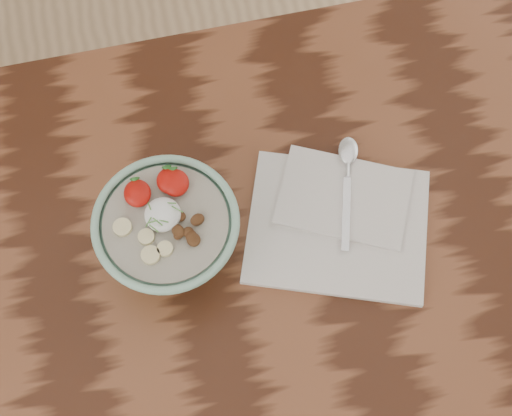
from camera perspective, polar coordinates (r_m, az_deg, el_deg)
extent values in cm
cube|color=#381A0E|center=(103.28, -3.78, -7.53)|extent=(160.00, 90.00, 4.00)
cylinder|color=#4C2D19|center=(167.23, 19.51, 6.97)|extent=(7.00, 7.00, 71.00)
cylinder|color=#89B99F|center=(103.39, -6.61, -3.14)|extent=(8.63, 8.63, 1.23)
torus|color=#89B99F|center=(94.00, -7.27, -1.14)|extent=(19.62, 19.62, 1.13)
cylinder|color=#AEA590|center=(94.57, -7.23, -1.27)|extent=(16.64, 16.64, 1.03)
ellipsoid|color=white|center=(93.56, -7.47, -0.51)|extent=(4.80, 4.80, 2.64)
ellipsoid|color=#AF0E08|center=(95.04, -6.45, 2.01)|extent=(3.63, 3.99, 1.99)
cone|color=#286623|center=(95.48, -6.65, 2.96)|extent=(1.40, 1.03, 1.52)
ellipsoid|color=#AF0E08|center=(95.13, -9.47, 1.17)|extent=(3.62, 3.99, 1.99)
cone|color=#286623|center=(95.55, -9.65, 2.11)|extent=(1.40, 1.03, 1.52)
ellipsoid|color=#AF0E08|center=(95.32, -6.94, 2.18)|extent=(3.44, 3.79, 1.89)
cone|color=#286623|center=(95.72, -7.12, 3.08)|extent=(1.40, 1.03, 1.52)
cylinder|color=beige|center=(92.40, -8.43, -3.74)|extent=(2.48, 2.48, 0.70)
cylinder|color=beige|center=(93.31, -8.77, -2.30)|extent=(2.16, 2.16, 0.70)
cylinder|color=beige|center=(94.30, -10.64, -1.53)|extent=(2.47, 2.47, 0.70)
cylinder|color=beige|center=(92.42, -7.28, -3.26)|extent=(2.07, 2.07, 0.70)
ellipsoid|color=#59321A|center=(92.81, -6.29, -2.19)|extent=(1.47, 1.54, 0.69)
ellipsoid|color=#59321A|center=(93.64, -6.03, -0.69)|extent=(1.90, 1.91, 1.00)
ellipsoid|color=#59321A|center=(92.44, -5.20, -2.26)|extent=(2.06, 2.15, 1.08)
ellipsoid|color=#59321A|center=(92.70, -6.25, -1.85)|extent=(2.22, 2.48, 1.21)
ellipsoid|color=#59321A|center=(92.19, -5.02, -2.54)|extent=(2.10, 2.21, 1.25)
ellipsoid|color=#59321A|center=(92.72, -5.44, -1.94)|extent=(2.11, 2.11, 0.93)
ellipsoid|color=#59321A|center=(93.07, -4.71, -0.93)|extent=(2.38, 2.15, 1.46)
cylinder|color=#528B3B|center=(92.73, -7.82, -0.11)|extent=(1.21, 1.26, 0.23)
cylinder|color=#528B3B|center=(92.19, -8.22, -1.08)|extent=(1.17, 0.28, 0.22)
cylinder|color=#528B3B|center=(93.06, -8.53, 0.14)|extent=(0.35, 1.14, 0.22)
cylinder|color=#528B3B|center=(92.44, -6.32, -0.09)|extent=(1.36, 1.28, 0.24)
cylinder|color=#528B3B|center=(91.84, -8.17, -1.63)|extent=(1.10, 1.34, 0.23)
cylinder|color=#528B3B|center=(92.55, -7.12, -0.16)|extent=(0.39, 1.36, 0.23)
cylinder|color=#528B3B|center=(92.25, -8.60, -1.13)|extent=(1.06, 1.27, 0.23)
cylinder|color=#528B3B|center=(92.54, -8.05, -0.48)|extent=(0.56, 1.25, 0.22)
cylinder|color=#528B3B|center=(92.11, -7.87, -1.09)|extent=(1.14, 1.38, 0.24)
cylinder|color=#528B3B|center=(92.03, -7.38, -1.05)|extent=(1.17, 0.72, 0.22)
cylinder|color=#528B3B|center=(92.85, -6.75, 0.40)|extent=(1.13, 0.49, 0.22)
cube|color=silver|center=(104.62, 6.53, -1.46)|extent=(31.42, 28.48, 0.99)
cube|color=silver|center=(105.61, 7.05, 0.88)|extent=(22.61, 19.91, 0.60)
cube|color=silver|center=(104.13, 7.23, -0.45)|extent=(4.40, 11.32, 0.35)
cylinder|color=silver|center=(106.90, 7.34, 3.19)|extent=(1.54, 3.07, 0.70)
ellipsoid|color=silver|center=(108.07, 7.39, 4.59)|extent=(4.26, 5.28, 0.95)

